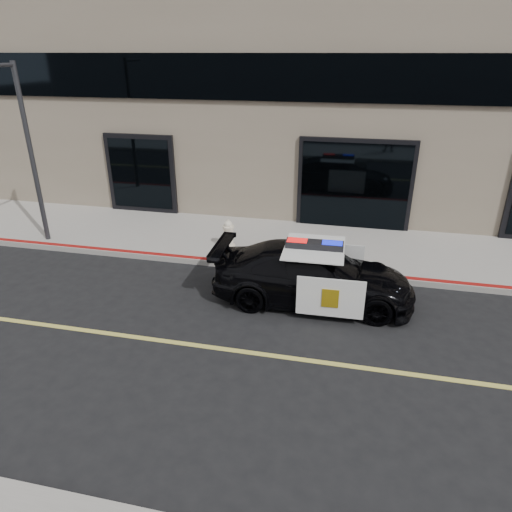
# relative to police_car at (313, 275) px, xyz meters

# --- Properties ---
(ground) EXTENTS (120.00, 120.00, 0.00)m
(ground) POSITION_rel_police_car_xyz_m (1.72, -2.23, -0.65)
(ground) COLOR black
(ground) RESTS_ON ground
(sidewalk_n) EXTENTS (60.00, 3.50, 0.15)m
(sidewalk_n) POSITION_rel_police_car_xyz_m (1.72, 3.02, -0.58)
(sidewalk_n) COLOR gray
(sidewalk_n) RESTS_ON ground
(building_n) EXTENTS (60.00, 7.00, 12.00)m
(building_n) POSITION_rel_police_car_xyz_m (1.72, 8.27, 5.35)
(building_n) COLOR #756856
(building_n) RESTS_ON ground
(police_car) EXTENTS (2.15, 4.54, 1.46)m
(police_car) POSITION_rel_police_car_xyz_m (0.00, 0.00, 0.00)
(police_car) COLOR black
(police_car) RESTS_ON ground
(fire_hydrant) EXTENTS (0.37, 0.51, 0.82)m
(fire_hydrant) POSITION_rel_police_car_xyz_m (-2.58, 2.20, -0.12)
(fire_hydrant) COLOR #F8E8CC
(fire_hydrant) RESTS_ON sidewalk_n
(street_light) EXTENTS (0.14, 1.23, 4.83)m
(street_light) POSITION_rel_police_car_xyz_m (-7.95, 1.62, 2.16)
(street_light) COLOR #28282C
(street_light) RESTS_ON sidewalk_n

